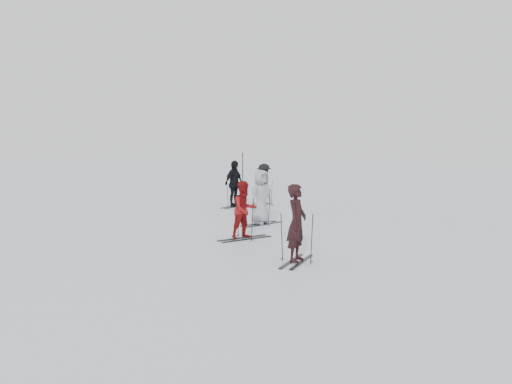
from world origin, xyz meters
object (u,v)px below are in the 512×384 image
Objects in this scene: skier_near_dark at (297,224)px; piste_marker at (243,173)px; skier_uphill_far at (264,185)px; skier_uphill_left at (234,184)px; skier_grey at (261,198)px; skier_red at (245,211)px.

skier_near_dark is 15.90m from piste_marker.
skier_uphill_far is at bearing -51.80° from piste_marker.
skier_uphill_far is (0.82, 1.24, -0.08)m from skier_uphill_left.
skier_uphill_far is at bearing 44.56° from skier_grey.
skier_uphill_left reaches higher than skier_grey.
skier_near_dark is 1.09× the size of skier_red.
skier_red is 13.05m from piste_marker.
skier_red is at bearing -167.18° from skier_uphill_far.
skier_uphill_left is (-6.08, 8.12, 0.10)m from skier_near_dark.
piste_marker is at bearing 32.48° from skier_uphill_left.
skier_uphill_left is at bearing -65.77° from piste_marker.
skier_near_dark is 10.15m from skier_uphill_left.
skier_uphill_left is 1.49m from skier_uphill_far.
skier_uphill_left is at bearing 59.89° from skier_grey.
skier_grey is at bearing -164.20° from skier_uphill_far.
piste_marker is at bearing 51.33° from skier_grey.
skier_near_dark is 0.98× the size of skier_grey.
piste_marker is (-3.22, 4.09, 0.21)m from skier_uphill_far.
piste_marker reaches higher than skier_near_dark.
skier_grey is 10.51m from piste_marker.
piste_marker reaches higher than skier_red.
skier_near_dark is 10.74m from skier_uphill_far.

